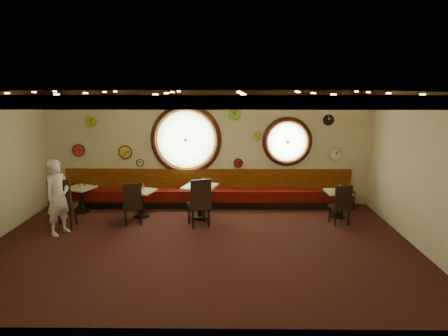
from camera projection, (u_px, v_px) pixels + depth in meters
floor at (201, 244)px, 8.48m from camera, size 9.00×6.00×0.00m
ceiling at (199, 92)px, 7.84m from camera, size 9.00×6.00×0.02m
wall_back at (208, 148)px, 11.10m from camera, size 9.00×0.02×3.20m
wall_front at (184, 219)px, 5.22m from camera, size 9.00×0.02×3.20m
wall_right at (421, 172)px, 8.11m from camera, size 0.02×6.00×3.20m
molding_back at (207, 93)px, 10.74m from camera, size 9.00×0.10×0.18m
molding_front at (182, 102)px, 4.97m from camera, size 9.00×0.10×0.18m
molding_right at (426, 96)px, 7.81m from camera, size 0.10×6.00×0.18m
banquette_base at (208, 203)px, 11.13m from camera, size 8.00×0.55×0.20m
banquette_seat at (208, 195)px, 11.08m from camera, size 8.00×0.55×0.30m
banquette_back at (208, 179)px, 11.21m from camera, size 8.00×0.10×0.55m
porthole_left_glass at (186, 140)px, 11.05m from camera, size 1.66×0.02×1.66m
porthole_left_frame at (186, 140)px, 11.04m from camera, size 1.98×0.18×1.98m
porthole_left_ring at (186, 140)px, 11.01m from camera, size 1.61×0.03×1.61m
porthole_right_glass at (287, 142)px, 11.03m from camera, size 1.10×0.02×1.10m
porthole_right_frame at (287, 142)px, 11.01m from camera, size 1.38×0.18×1.38m
porthole_right_ring at (287, 142)px, 10.98m from camera, size 1.09×0.03×1.09m
wall_clock_0 at (235, 114)px, 10.86m from camera, size 0.30×0.03×0.30m
wall_clock_1 at (140, 163)px, 11.16m from camera, size 0.20×0.03×0.20m
wall_clock_2 at (125, 152)px, 11.11m from camera, size 0.36×0.03×0.36m
wall_clock_3 at (79, 150)px, 11.11m from camera, size 0.32×0.03×0.32m
wall_clock_4 at (257, 136)px, 10.97m from camera, size 0.22×0.03×0.22m
wall_clock_5 at (238, 163)px, 11.13m from camera, size 0.24×0.03×0.24m
wall_clock_6 at (328, 120)px, 10.86m from camera, size 0.28×0.03×0.28m
wall_clock_7 at (91, 122)px, 10.94m from camera, size 0.26×0.03×0.26m
wall_clock_8 at (336, 154)px, 11.05m from camera, size 0.34×0.03×0.34m
table_a at (81, 196)px, 10.59m from camera, size 0.81×0.81×0.68m
table_b at (141, 200)px, 10.22m from camera, size 0.78×0.78×0.69m
table_c at (200, 198)px, 10.10m from camera, size 0.96×0.96×0.85m
table_d at (338, 201)px, 10.20m from camera, size 0.65×0.65×0.68m
chair_a at (62, 201)px, 9.27m from camera, size 0.54×0.54×0.75m
chair_b at (132, 201)px, 9.56m from camera, size 0.55×0.55×0.65m
chair_c at (200, 199)px, 9.43m from camera, size 0.63×0.63×0.73m
chair_d at (341, 202)px, 9.55m from camera, size 0.50×0.50×0.62m
condiment_a_salt at (79, 185)px, 10.53m from camera, size 0.04×0.04×0.11m
condiment_b_salt at (138, 188)px, 10.17m from camera, size 0.04×0.04×0.10m
condiment_c_salt at (196, 183)px, 10.11m from camera, size 0.03×0.03×0.09m
condiment_d_salt at (336, 189)px, 10.18m from camera, size 0.04×0.04×0.10m
condiment_a_pepper at (79, 185)px, 10.52m from camera, size 0.04×0.04×0.10m
condiment_b_pepper at (142, 189)px, 10.13m from camera, size 0.03×0.03×0.09m
condiment_c_pepper at (202, 185)px, 9.95m from camera, size 0.04×0.04×0.10m
condiment_d_pepper at (337, 189)px, 10.14m from camera, size 0.04×0.04×0.10m
condiment_a_bottle at (84, 183)px, 10.62m from camera, size 0.05×0.05×0.17m
condiment_b_bottle at (144, 186)px, 10.24m from camera, size 0.05×0.05×0.17m
condiment_c_bottle at (203, 181)px, 10.16m from camera, size 0.05×0.05×0.16m
condiment_d_bottle at (339, 187)px, 10.24m from camera, size 0.05×0.05×0.17m
waiter at (58, 197)px, 8.96m from camera, size 0.65×0.75×1.72m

